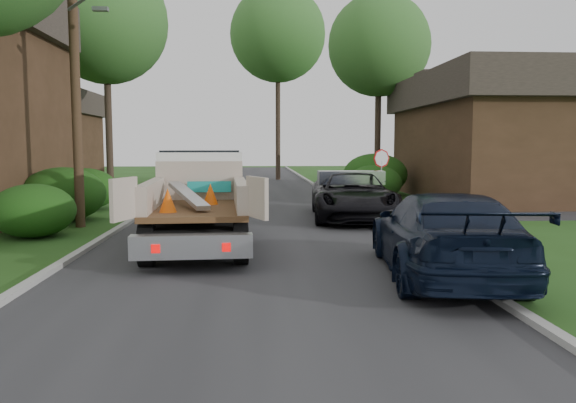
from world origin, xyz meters
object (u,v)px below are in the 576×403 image
at_px(house_right, 514,135).
at_px(tree_left_far, 106,22).
at_px(flatbed_truck, 199,192).
at_px(black_pickup, 353,196).
at_px(tree_center_far, 278,34).
at_px(tree_right_far, 379,45).
at_px(utility_pole, 75,63).
at_px(navy_suv, 444,235).
at_px(house_left_far, 30,139).
at_px(stop_sign, 381,166).

distance_m(house_right, tree_left_far, 21.52).
height_order(flatbed_truck, black_pickup, flatbed_truck).
bearing_deg(tree_center_far, house_right, -55.49).
distance_m(tree_center_far, flatbed_truck, 29.79).
relative_size(tree_left_far, tree_right_far, 1.06).
relative_size(tree_right_far, flatbed_truck, 1.73).
relative_size(tree_left_far, flatbed_truck, 1.84).
bearing_deg(house_right, tree_left_far, 171.67).
distance_m(utility_pole, tree_left_far, 12.77).
bearing_deg(house_right, black_pickup, -140.87).
height_order(tree_center_far, navy_suv, tree_center_far).
xyz_separation_m(house_right, navy_suv, (-9.20, -16.50, -2.31)).
relative_size(tree_left_far, navy_suv, 2.09).
bearing_deg(utility_pole, house_left_far, 115.23).
xyz_separation_m(house_right, tree_left_far, (-20.50, 3.00, 5.82)).
bearing_deg(tree_right_far, stop_sign, -101.81).
bearing_deg(tree_left_far, navy_suv, -59.91).
bearing_deg(house_left_far, navy_suv, -54.77).
bearing_deg(house_left_far, black_pickup, -42.55).
bearing_deg(tree_center_far, house_left_far, -152.70).
bearing_deg(tree_center_far, black_pickup, -86.20).
bearing_deg(house_right, tree_right_far, 132.51).
bearing_deg(flatbed_truck, utility_pole, 141.00).
height_order(utility_pole, black_pickup, utility_pole).
bearing_deg(stop_sign, tree_right_far, 78.19).
relative_size(utility_pole, black_pickup, 1.67).
distance_m(utility_pole, house_left_far, 18.93).
xyz_separation_m(house_left_far, flatbed_truck, (12.09, -19.98, -1.71)).
xyz_separation_m(tree_left_far, flatbed_truck, (6.09, -14.98, -7.64)).
distance_m(house_right, flatbed_truck, 18.83).
bearing_deg(stop_sign, utility_pole, -159.38).
relative_size(tree_right_far, black_pickup, 1.92).
bearing_deg(house_right, flatbed_truck, -140.26).
relative_size(house_right, navy_suv, 2.22).
bearing_deg(utility_pole, tree_left_far, 99.54).
xyz_separation_m(stop_sign, flatbed_truck, (-6.61, -6.98, -0.43)).
bearing_deg(flatbed_truck, tree_right_far, 60.68).
distance_m(utility_pole, black_pickup, 10.13).
relative_size(stop_sign, tree_center_far, 0.17).
height_order(house_right, tree_left_far, tree_left_far).
distance_m(utility_pole, flatbed_truck, 6.33).
distance_m(house_right, black_pickup, 12.37).
height_order(utility_pole, house_left_far, utility_pole).
bearing_deg(flatbed_truck, house_left_far, 118.22).
bearing_deg(black_pickup, house_left_far, 142.19).
bearing_deg(navy_suv, house_right, -112.72).
xyz_separation_m(tree_left_far, tree_center_far, (9.50, 13.00, 2.00)).
relative_size(stop_sign, black_pickup, 0.41).
bearing_deg(house_left_far, utility_pole, -64.77).
relative_size(house_right, flatbed_truck, 1.95).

